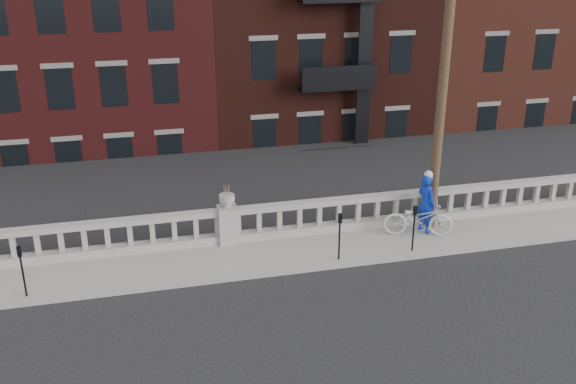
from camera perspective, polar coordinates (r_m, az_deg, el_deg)
ground at (r=15.42m, az=-2.95°, el=-11.24°), size 120.00×120.00×0.00m
sidewalk at (r=17.94m, az=-4.83°, el=-5.94°), size 32.00×2.20×0.15m
balustrade at (r=18.53m, az=-5.36°, el=-3.06°), size 28.00×0.34×1.03m
planter_pedestal at (r=18.45m, az=-5.38°, el=-2.53°), size 0.55×0.55×1.76m
lower_level at (r=36.34m, az=-9.38°, el=12.36°), size 80.00×44.00×20.80m
utility_pole at (r=18.69m, az=13.80°, el=11.44°), size 1.60×0.28×10.00m
parking_meter_a at (r=16.87m, az=-22.60°, el=-6.07°), size 0.10×0.09×1.36m
parking_meter_b at (r=17.38m, az=4.61°, el=-3.50°), size 0.10×0.09×1.36m
parking_meter_c at (r=18.14m, az=11.15°, el=-2.74°), size 0.10×0.09×1.36m
bicycle at (r=19.25m, az=11.50°, el=-2.32°), size 2.14×1.26×1.06m
cyclist at (r=19.41m, az=12.17°, el=-0.96°), size 0.61×0.76×1.81m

